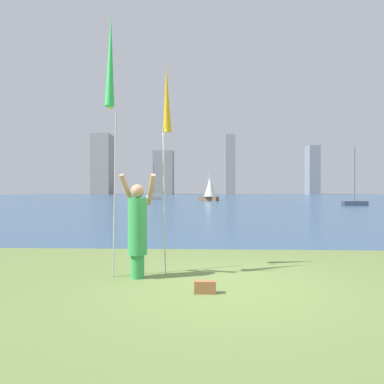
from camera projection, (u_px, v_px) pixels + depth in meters
ground at (208, 199)px, 56.41m from camera, size 120.00×138.00×0.12m
person at (138, 227)px, 5.90m from camera, size 0.66×0.49×1.80m
kite_flag_left at (110, 65)px, 5.81m from camera, size 0.16×0.51×4.52m
kite_flag_right at (167, 104)px, 6.43m from camera, size 0.16×0.75×3.84m
bag at (205, 287)px, 5.03m from camera, size 0.32×0.13×0.18m
sailboat_0 at (355, 203)px, 32.77m from camera, size 2.24×0.97×5.66m
sailboat_1 at (210, 189)px, 46.98m from camera, size 2.83×2.54×3.77m
sailboat_2 at (154, 197)px, 52.98m from camera, size 2.00×2.72×5.73m
skyline_tower_0 at (102, 165)px, 110.36m from camera, size 5.87×6.67×19.24m
skyline_tower_1 at (164, 173)px, 107.40m from camera, size 6.10×5.42×13.57m
skyline_tower_2 at (230, 165)px, 109.26m from camera, size 3.15×3.16×19.05m
skyline_tower_3 at (312, 170)px, 108.01m from camera, size 3.36×5.38×15.26m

